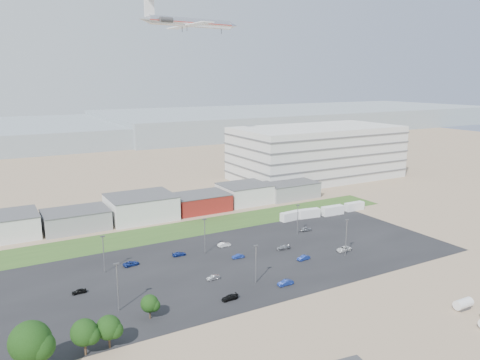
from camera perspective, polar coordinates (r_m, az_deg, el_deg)
ground at (r=108.52m, az=3.21°, el=-13.72°), size 700.00×700.00×0.00m
parking_lot at (r=126.52m, az=0.18°, el=-9.80°), size 120.00×50.00×0.01m
grass_strip at (r=151.63m, az=-7.52°, el=-6.11°), size 160.00×16.00×0.02m
hills_backdrop at (r=409.88m, az=-16.33°, el=5.73°), size 700.00×200.00×9.00m
building_row at (r=162.96m, az=-15.66°, el=-3.70°), size 170.00×20.00×8.00m
parking_garage at (r=230.20m, az=9.35°, el=3.34°), size 80.00×40.00×25.00m
storage_tank_nw at (r=111.92m, az=25.57°, el=-13.43°), size 4.19×2.15×2.49m
box_trailer_a at (r=161.55m, az=6.20°, el=-4.39°), size 7.91×3.09×2.90m
box_trailer_b at (r=165.35m, az=8.38°, el=-4.04°), size 8.27×3.53×3.01m
box_trailer_c at (r=170.08m, az=11.22°, el=-3.66°), size 8.53×3.07×3.15m
box_trailer_d at (r=177.64m, az=13.75°, el=-3.13°), size 7.83×2.48×2.93m
tree_left at (r=86.60m, az=-24.17°, el=-17.98°), size 7.22×7.22×10.84m
tree_mid at (r=89.87m, az=-18.44°, el=-17.51°), size 5.08×5.08×7.62m
tree_right at (r=90.77m, az=-15.72°, el=-17.19°), size 4.74×4.74×7.12m
tree_near at (r=98.94m, az=-10.96°, el=-14.78°), size 3.87×3.87×5.80m
lightpole_front_l at (r=102.43m, az=-14.69°, el=-12.53°), size 1.23×0.51×10.49m
lightpole_front_m at (r=111.91m, az=1.94°, el=-10.23°), size 1.11×0.46×9.43m
lightpole_front_r at (r=131.22m, az=12.81°, el=-6.89°), size 1.22×0.51×10.34m
lightpole_back_l at (r=122.40m, az=-16.28°, el=-8.69°), size 1.13×0.47×9.57m
lightpole_back_m at (r=130.10m, az=-4.31°, el=-6.86°), size 1.17×0.49×9.97m
lightpole_back_r at (r=146.43m, az=7.03°, el=-4.82°), size 1.12×0.47×9.51m
airliner at (r=198.36m, az=-5.97°, el=18.56°), size 47.14×34.14×13.22m
parked_car_0 at (r=136.12m, az=12.54°, el=-8.20°), size 4.60×2.30×1.25m
parked_car_1 at (r=127.85m, az=7.75°, el=-9.38°), size 3.85×1.62×1.24m
parked_car_3 at (r=105.66m, az=-1.27°, el=-14.12°), size 3.91×1.73×1.12m
parked_car_4 at (r=115.29m, az=-3.30°, el=-11.80°), size 3.33×1.25×1.09m
parked_car_5 at (r=114.35m, az=-19.03°, el=-12.70°), size 3.21×1.32×1.09m
parked_car_6 at (r=130.59m, az=-7.43°, el=-8.93°), size 3.80×1.56×1.10m
parked_car_7 at (r=127.88m, az=-0.24°, el=-9.29°), size 3.45×1.45×1.11m
parked_car_8 at (r=151.05m, az=8.02°, el=-5.94°), size 3.94×1.75×1.32m
parked_car_9 at (r=126.32m, az=-13.13°, el=-9.89°), size 4.39×2.43×1.16m
parked_car_10 at (r=97.27m, az=-16.47°, el=-17.08°), size 4.53×2.00×1.29m
parked_car_11 at (r=136.32m, az=-1.93°, el=-7.87°), size 3.84×1.38×1.26m
parked_car_12 at (r=134.68m, az=5.24°, el=-8.19°), size 4.24×2.15×1.18m
parked_car_13 at (r=112.79m, az=5.56°, el=-12.35°), size 3.92×1.37×1.29m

